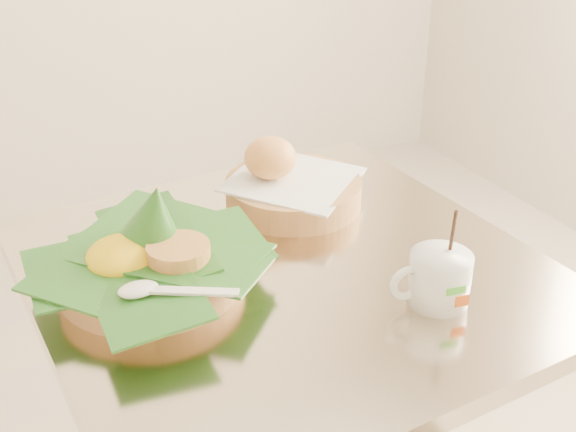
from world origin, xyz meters
name	(u,v)px	position (x,y,z in m)	size (l,w,h in m)	color
cafe_table	(287,383)	(0.21, -0.02, 0.53)	(0.74, 0.74, 0.75)	gray
rice_basket	(149,256)	(0.02, 0.03, 0.79)	(0.32, 0.32, 0.16)	tan
bread_basket	(289,186)	(0.30, 0.16, 0.78)	(0.27, 0.27, 0.12)	tan
coffee_mug	(438,277)	(0.35, -0.19, 0.79)	(0.11, 0.09, 0.14)	white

